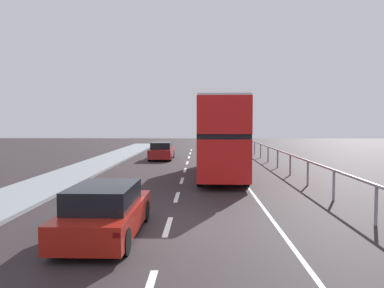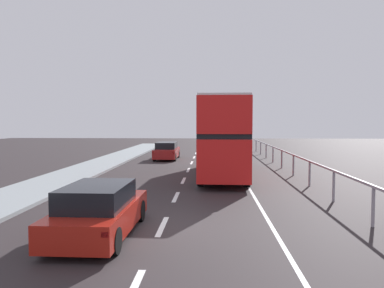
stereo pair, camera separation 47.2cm
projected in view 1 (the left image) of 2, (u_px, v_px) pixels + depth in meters
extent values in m
cube|color=#2C2527|center=(168.00, 228.00, 10.97)|extent=(74.29, 120.00, 0.10)
cube|color=silver|center=(168.00, 226.00, 10.97)|extent=(0.16, 2.10, 0.01)
cube|color=silver|center=(177.00, 197.00, 15.27)|extent=(0.16, 2.10, 0.01)
cube|color=silver|center=(182.00, 181.00, 19.58)|extent=(0.16, 2.10, 0.01)
cube|color=silver|center=(185.00, 170.00, 23.89)|extent=(0.16, 2.10, 0.01)
cube|color=silver|center=(187.00, 163.00, 28.20)|extent=(0.16, 2.10, 0.01)
cube|color=silver|center=(189.00, 157.00, 32.51)|extent=(0.16, 2.10, 0.01)
cube|color=silver|center=(190.00, 153.00, 36.82)|extent=(0.16, 2.10, 0.01)
cube|color=silver|center=(191.00, 150.00, 41.13)|extent=(0.16, 2.10, 0.01)
cube|color=silver|center=(242.00, 180.00, 19.88)|extent=(0.12, 46.00, 0.01)
cube|color=gray|center=(298.00, 158.00, 19.75)|extent=(0.08, 42.00, 0.08)
cylinder|color=gray|center=(376.00, 206.00, 11.05)|extent=(0.10, 0.10, 1.19)
cylinder|color=gray|center=(334.00, 186.00, 14.55)|extent=(0.10, 0.10, 1.19)
cylinder|color=gray|center=(308.00, 173.00, 18.04)|extent=(0.10, 0.10, 1.19)
cylinder|color=gray|center=(290.00, 165.00, 21.53)|extent=(0.10, 0.10, 1.19)
cylinder|color=gray|center=(278.00, 159.00, 25.03)|extent=(0.10, 0.10, 1.19)
cylinder|color=gray|center=(268.00, 154.00, 28.52)|extent=(0.10, 0.10, 1.19)
cylinder|color=gray|center=(261.00, 151.00, 32.01)|extent=(0.10, 0.10, 1.19)
cylinder|color=gray|center=(255.00, 148.00, 35.51)|extent=(0.10, 0.10, 1.19)
cylinder|color=gray|center=(250.00, 146.00, 39.00)|extent=(0.10, 0.10, 1.19)
cube|color=red|center=(221.00, 153.00, 21.33)|extent=(2.72, 10.42, 1.96)
cube|color=black|center=(221.00, 133.00, 21.27)|extent=(2.73, 10.00, 0.24)
cube|color=red|center=(221.00, 116.00, 21.21)|extent=(2.72, 10.42, 1.68)
cube|color=silver|center=(221.00, 101.00, 21.16)|extent=(2.67, 10.21, 0.10)
cube|color=black|center=(219.00, 145.00, 26.47)|extent=(2.17, 0.11, 1.37)
cube|color=yellow|center=(219.00, 112.00, 26.33)|extent=(1.45, 0.08, 0.28)
cylinder|color=black|center=(203.00, 160.00, 25.20)|extent=(0.31, 1.01, 1.00)
cylinder|color=black|center=(236.00, 160.00, 25.09)|extent=(0.31, 1.01, 1.00)
cylinder|color=black|center=(200.00, 176.00, 17.88)|extent=(0.31, 1.01, 1.00)
cylinder|color=black|center=(246.00, 176.00, 17.76)|extent=(0.31, 1.01, 1.00)
cube|color=#9F1B12|center=(106.00, 217.00, 10.06)|extent=(1.82, 4.38, 0.66)
cube|color=black|center=(104.00, 196.00, 9.81)|extent=(1.58, 2.42, 0.57)
cube|color=red|center=(43.00, 235.00, 7.93)|extent=(0.16, 0.06, 0.12)
cube|color=red|center=(117.00, 235.00, 7.88)|extent=(0.16, 0.06, 0.12)
cylinder|color=black|center=(93.00, 211.00, 11.58)|extent=(0.21, 0.64, 0.64)
cylinder|color=black|center=(145.00, 211.00, 11.53)|extent=(0.21, 0.64, 0.64)
cylinder|color=black|center=(55.00, 241.00, 8.62)|extent=(0.21, 0.64, 0.64)
cylinder|color=black|center=(124.00, 242.00, 8.57)|extent=(0.21, 0.64, 0.64)
cube|color=maroon|center=(162.00, 153.00, 30.80)|extent=(1.80, 4.51, 0.72)
cube|color=black|center=(162.00, 145.00, 30.54)|extent=(1.58, 2.48, 0.53)
cube|color=red|center=(149.00, 153.00, 28.59)|extent=(0.16, 0.06, 0.12)
cube|color=red|center=(169.00, 153.00, 28.55)|extent=(0.16, 0.06, 0.12)
cylinder|color=black|center=(155.00, 154.00, 32.38)|extent=(0.20, 0.64, 0.64)
cylinder|color=black|center=(173.00, 154.00, 32.34)|extent=(0.20, 0.64, 0.64)
cylinder|color=black|center=(150.00, 157.00, 29.29)|extent=(0.20, 0.64, 0.64)
cylinder|color=black|center=(170.00, 157.00, 29.25)|extent=(0.20, 0.64, 0.64)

